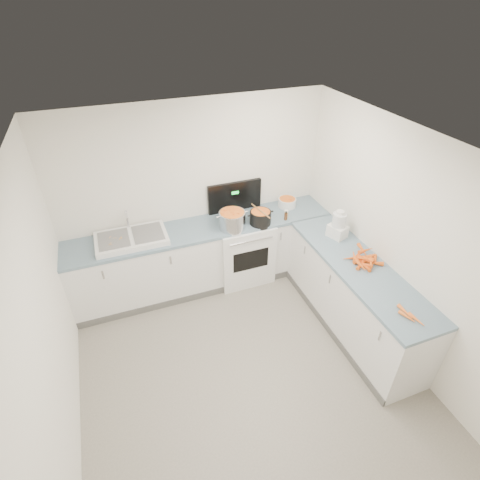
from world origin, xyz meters
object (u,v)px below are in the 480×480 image
object	(u,v)px
mixing_bowl	(287,202)
spice_jar	(286,214)
extract_bottle	(286,217)
stove	(242,248)
steel_pot	(232,221)
food_processor	(338,226)
sink	(131,238)
black_pot	(260,218)

from	to	relation	value
mixing_bowl	spice_jar	bearing A→B (deg)	-118.55
mixing_bowl	extract_bottle	size ratio (longest dim) A/B	2.53
stove	steel_pot	bearing A→B (deg)	-144.10
mixing_bowl	food_processor	distance (m)	0.95
sink	steel_pot	xyz separation A→B (m)	(1.26, -0.15, 0.07)
steel_pot	black_pot	xyz separation A→B (m)	(0.38, -0.03, -0.03)
black_pot	spice_jar	world-z (taller)	black_pot
sink	mixing_bowl	distance (m)	2.18
stove	spice_jar	distance (m)	0.79
steel_pot	food_processor	xyz separation A→B (m)	(1.16, -0.65, 0.05)
stove	food_processor	world-z (taller)	stove
stove	mixing_bowl	size ratio (longest dim) A/B	5.31
sink	spice_jar	size ratio (longest dim) A/B	9.30
spice_jar	food_processor	world-z (taller)	food_processor
steel_pot	spice_jar	size ratio (longest dim) A/B	3.70
mixing_bowl	extract_bottle	world-z (taller)	mixing_bowl
extract_bottle	food_processor	size ratio (longest dim) A/B	0.28
sink	stove	bearing A→B (deg)	-0.62
stove	steel_pot	size ratio (longest dim) A/B	3.97
black_pot	stove	bearing A→B (deg)	139.24
extract_bottle	sink	bearing A→B (deg)	173.75
black_pot	food_processor	size ratio (longest dim) A/B	0.76
sink	spice_jar	world-z (taller)	sink
steel_pot	extract_bottle	xyz separation A→B (m)	(0.74, -0.07, -0.05)
black_pot	extract_bottle	distance (m)	0.36
steel_pot	spice_jar	xyz separation A→B (m)	(0.77, -0.01, -0.06)
black_pot	extract_bottle	bearing A→B (deg)	-5.95
food_processor	spice_jar	bearing A→B (deg)	121.44
extract_bottle	spice_jar	world-z (taller)	extract_bottle
stove	food_processor	xyz separation A→B (m)	(0.97, -0.79, 0.62)
black_pot	extract_bottle	xyz separation A→B (m)	(0.36, -0.04, -0.03)
sink	steel_pot	size ratio (longest dim) A/B	2.51
spice_jar	food_processor	bearing A→B (deg)	-58.56
extract_bottle	black_pot	bearing A→B (deg)	174.05
stove	black_pot	distance (m)	0.60
black_pot	mixing_bowl	size ratio (longest dim) A/B	1.09
black_pot	food_processor	world-z (taller)	food_processor
stove	sink	bearing A→B (deg)	179.38
extract_bottle	steel_pot	bearing A→B (deg)	174.77
food_processor	black_pot	bearing A→B (deg)	141.34
steel_pot	food_processor	bearing A→B (deg)	-29.37
stove	black_pot	world-z (taller)	stove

